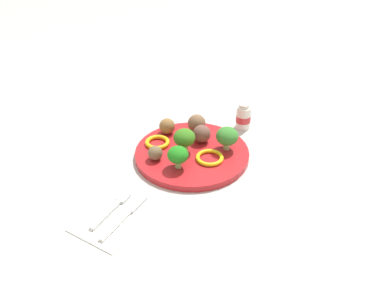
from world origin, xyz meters
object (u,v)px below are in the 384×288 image
Objects in this scene: plate at (192,154)px; broccoli_floret_center at (227,136)px; pepper_ring_mid_right at (157,142)px; yogurt_bottle at (243,117)px; broccoli_floret_far_rim at (184,138)px; fork at (112,208)px; pepper_ring_back_left at (210,158)px; meatball_back_right at (167,126)px; meatball_far_rim at (197,123)px; broccoli_floret_front_right at (178,155)px; knife at (126,214)px; napkin at (117,215)px; meatball_front_left at (155,153)px; meatball_front_right at (202,134)px.

broccoli_floret_center reaches higher than plate.
yogurt_bottle reaches higher than pepper_ring_mid_right.
broccoli_floret_far_rim reaches higher than fork.
pepper_ring_back_left is at bearing -87.92° from pepper_ring_mid_right.
meatball_far_rim reaches higher than meatball_back_right.
broccoli_floret_center is at bearing -87.52° from meatball_back_right.
broccoli_floret_center is 0.07m from pepper_ring_back_left.
broccoli_floret_center is 0.33m from fork.
pepper_ring_back_left is at bearing -90.43° from broccoli_floret_far_rim.
pepper_ring_mid_right is 0.52× the size of fork.
plate is 6.78× the size of meatball_back_right.
plate is at bearing -113.11° from meatball_back_right.
broccoli_floret_front_right is 1.16× the size of meatball_far_rim.
pepper_ring_back_left reaches higher than knife.
meatball_back_right is 0.31m from knife.
broccoli_floret_center is (0.06, -0.09, -0.00)m from broccoli_floret_far_rim.
napkin is 0.02m from fork.
broccoli_floret_far_rim is 0.50× the size of fork.
knife is at bearing -92.86° from fork.
broccoli_floret_center is at bearing -17.77° from napkin.
broccoli_floret_far_rim is 1.11× the size of broccoli_floret_front_right.
pepper_ring_back_left is (-0.06, 0.02, -0.03)m from broccoli_floret_center.
yogurt_bottle reaches higher than pepper_ring_back_left.
plate is 0.10m from meatball_far_rim.
pepper_ring_back_left is at bearing -22.77° from fork.
plate is at bearing 164.42° from yogurt_bottle.
meatball_far_rim is 0.35m from napkin.
knife is at bearing 174.75° from broccoli_floret_front_right.
knife is (0.01, -0.02, 0.00)m from napkin.
meatball_back_right reaches higher than pepper_ring_mid_right.
meatball_front_left is 0.29× the size of fork.
meatball_far_rim is at bearing 4.08° from knife.
meatball_far_rim is 0.12m from pepper_ring_mid_right.
meatball_far_rim reaches higher than meatball_front_right.
broccoli_floret_far_rim is at bearing -3.08° from napkin.
yogurt_bottle is (0.44, -0.10, 0.03)m from fork.
broccoli_floret_center is 0.17m from meatball_back_right.
broccoli_floret_front_right is at bearing -165.96° from meatball_far_rim.
broccoli_floret_front_right reaches higher than meatball_front_left.
meatball_front_left is (-0.06, 0.04, -0.02)m from broccoli_floret_far_rim.
meatball_back_right is 0.87× the size of meatball_far_rim.
pepper_ring_mid_right reaches higher than fork.
meatball_front_left is at bearing 145.62° from broccoli_floret_far_rim.
meatball_back_right is at bearing 94.66° from meatball_front_right.
broccoli_floret_front_right is at bearing -16.57° from fork.
broccoli_floret_front_right reaches higher than napkin.
pepper_ring_mid_right is at bearing -173.19° from meatball_back_right.
broccoli_floret_center reaches higher than pepper_ring_back_left.
napkin is (-0.31, 0.03, -0.04)m from meatball_front_right.
broccoli_floret_far_rim is 0.08m from meatball_front_left.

